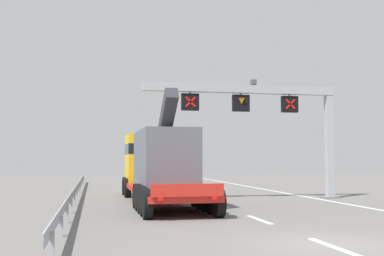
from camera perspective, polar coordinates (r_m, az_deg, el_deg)
The scene contains 6 objects.
ground at distance 13.58m, azimuth 15.37°, elevation -12.81°, with size 112.00×112.00×0.00m, color slate.
lane_markings at distance 26.56m, azimuth 1.74°, elevation -8.33°, with size 0.20×42.18×0.01m.
edge_line_right at distance 27.00m, azimuth 15.77°, elevation -8.12°, with size 0.20×63.00×0.01m, color silver.
overhead_lane_gantry at distance 27.85m, azimuth 8.50°, elevation 2.35°, with size 11.09×0.90×6.59m.
heavy_haul_truck_red at distance 25.84m, azimuth -4.01°, elevation -4.05°, with size 3.08×14.08×5.30m.
guardrail_left at distance 28.87m, azimuth -13.14°, elevation -6.75°, with size 0.13×37.60×0.76m.
Camera 1 is at (-5.95, -12.01, 2.21)m, focal length 46.37 mm.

